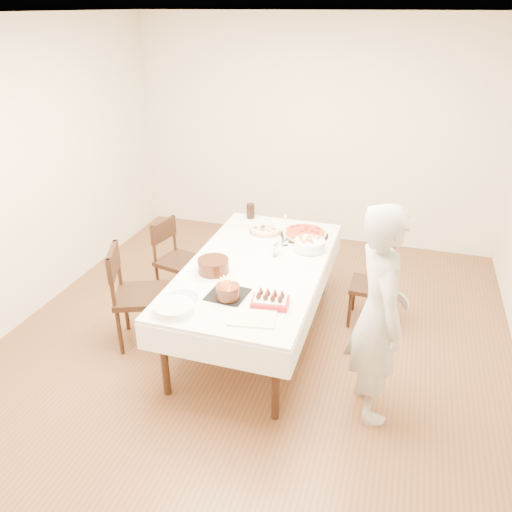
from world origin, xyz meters
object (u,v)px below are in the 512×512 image
(chair_left_savory, at_px, (179,261))
(layer_cake, at_px, (213,266))
(strawberry_box, at_px, (270,301))
(chair_right_savory, at_px, (370,286))
(cola_glass, at_px, (251,211))
(pizza_white, at_px, (265,230))
(chair_left_dessert, at_px, (141,296))
(dining_table, at_px, (256,301))
(taper_candle, at_px, (285,230))
(pasta_bowl, at_px, (309,245))
(birthday_cake, at_px, (228,288))
(person, at_px, (379,316))
(pizza_pepperoni, at_px, (304,234))

(chair_left_savory, xyz_separation_m, layer_cake, (0.67, -0.69, 0.40))
(strawberry_box, bearing_deg, chair_right_savory, 60.00)
(strawberry_box, bearing_deg, cola_glass, 112.76)
(pizza_white, bearing_deg, strawberry_box, -72.09)
(chair_left_dessert, xyz_separation_m, pizza_white, (0.83, 1.02, 0.30))
(chair_left_savory, relative_size, pizza_white, 2.60)
(dining_table, height_order, strawberry_box, strawberry_box)
(dining_table, height_order, chair_left_savory, chair_left_savory)
(chair_left_dessert, relative_size, taper_candle, 3.08)
(chair_left_savory, xyz_separation_m, cola_glass, (0.59, 0.54, 0.41))
(chair_right_savory, distance_m, pizza_white, 1.14)
(dining_table, bearing_deg, chair_right_savory, 30.10)
(chair_right_savory, height_order, pasta_bowl, pasta_bowl)
(chair_right_savory, relative_size, chair_left_dessert, 0.83)
(birthday_cake, bearing_deg, chair_left_dessert, 165.16)
(dining_table, distance_m, pizza_white, 0.79)
(pizza_white, relative_size, strawberry_box, 1.17)
(pasta_bowl, relative_size, taper_candle, 0.91)
(chair_left_savory, relative_size, person, 0.50)
(pizza_white, bearing_deg, pasta_bowl, -27.32)
(person, height_order, cola_glass, person)
(chair_left_dessert, bearing_deg, chair_right_savory, -176.92)
(chair_left_savory, xyz_separation_m, pasta_bowl, (1.34, -0.02, 0.39))
(taper_candle, height_order, layer_cake, taper_candle)
(chair_left_savory, height_order, pasta_bowl, pasta_bowl)
(pasta_bowl, distance_m, birthday_cake, 1.09)
(dining_table, bearing_deg, chair_left_savory, 155.35)
(person, height_order, taper_candle, person)
(chair_left_dessert, bearing_deg, person, 150.15)
(dining_table, xyz_separation_m, layer_cake, (-0.29, -0.26, 0.44))
(chair_right_savory, xyz_separation_m, cola_glass, (-1.32, 0.43, 0.44))
(taper_candle, bearing_deg, cola_glass, 133.61)
(chair_right_savory, height_order, cola_glass, cola_glass)
(pizza_pepperoni, bearing_deg, cola_glass, 156.95)
(pasta_bowl, distance_m, cola_glass, 0.94)
(pizza_pepperoni, relative_size, taper_candle, 1.50)
(dining_table, height_order, pizza_white, pizza_white)
(person, bearing_deg, strawberry_box, 67.21)
(taper_candle, height_order, cola_glass, taper_candle)
(chair_right_savory, height_order, chair_left_dessert, chair_left_dessert)
(pizza_white, height_order, layer_cake, layer_cake)
(pizza_pepperoni, height_order, taper_candle, taper_candle)
(strawberry_box, bearing_deg, birthday_cake, -178.86)
(cola_glass, bearing_deg, dining_table, -69.60)
(pasta_bowl, bearing_deg, chair_right_savory, 13.64)
(pizza_pepperoni, relative_size, pasta_bowl, 1.64)
(chair_right_savory, height_order, pizza_white, pizza_white)
(chair_left_dessert, height_order, birthday_cake, chair_left_dessert)
(pizza_pepperoni, xyz_separation_m, strawberry_box, (0.02, -1.30, 0.01))
(dining_table, xyz_separation_m, pizza_pepperoni, (0.27, 0.71, 0.40))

